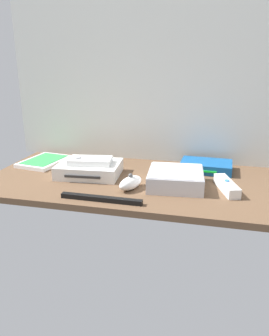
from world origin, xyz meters
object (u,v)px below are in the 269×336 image
object	(u,v)px
game_console	(89,169)
network_router	(206,166)
remote_nunchuk	(131,183)
remote_classic_pad	(90,161)
game_case	(44,161)
mini_computer	(176,178)
sensor_bar	(101,199)
remote_wand	(227,186)

from	to	relation	value
game_console	network_router	world-z (taller)	game_console
remote_nunchuk	remote_classic_pad	size ratio (longest dim) A/B	0.71
game_case	mini_computer	bearing A→B (deg)	-5.21
remote_classic_pad	sensor_bar	xyz separation A→B (cm)	(10.56, -19.30, -4.71)
sensor_bar	remote_classic_pad	bearing A→B (deg)	119.48
remote_classic_pad	sensor_bar	world-z (taller)	remote_classic_pad
game_case	remote_nunchuk	xyz separation A→B (cm)	(39.41, -18.69, 1.28)
mini_computer	game_case	xyz separation A→B (cm)	(-52.71, 13.13, -1.88)
game_console	remote_wand	distance (cm)	46.20
game_console	game_case	distance (cm)	24.21
mini_computer	network_router	bearing A→B (deg)	63.50
remote_nunchuk	remote_classic_pad	bearing A→B (deg)	175.31
network_router	remote_classic_pad	bearing A→B (deg)	-155.69
network_router	sensor_bar	world-z (taller)	network_router
remote_classic_pad	remote_nunchuk	bearing A→B (deg)	-35.21
game_console	remote_classic_pad	xyz separation A→B (cm)	(0.65, -1.07, 3.21)
game_console	game_case	size ratio (longest dim) A/B	1.06
game_console	remote_classic_pad	size ratio (longest dim) A/B	1.44
mini_computer	remote_classic_pad	bearing A→B (deg)	174.66
remote_nunchuk	remote_classic_pad	world-z (taller)	remote_classic_pad
game_case	remote_classic_pad	bearing A→B (deg)	-15.49
game_console	network_router	distance (cm)	41.96
sensor_bar	game_console	bearing A→B (deg)	119.61
mini_computer	sensor_bar	world-z (taller)	mini_computer
game_console	mini_computer	size ratio (longest dim) A/B	1.21
remote_classic_pad	remote_wand	bearing A→B (deg)	-11.79
game_console	remote_wand	bearing A→B (deg)	-9.22
network_router	remote_nunchuk	bearing A→B (deg)	-130.61
remote_classic_pad	sensor_bar	bearing A→B (deg)	-69.65
network_router	game_case	bearing A→B (deg)	-172.65
remote_wand	game_console	bearing A→B (deg)	158.18
game_case	remote_wand	xyz separation A→B (cm)	(68.35, -13.09, 0.75)
game_case	remote_classic_pad	distance (cm)	25.61
game_console	mini_computer	bearing A→B (deg)	-11.72
network_router	remote_wand	xyz separation A→B (cm)	(6.59, -18.10, -0.19)
game_case	sensor_bar	xyz separation A→B (cm)	(33.52, -29.65, -0.06)
network_router	remote_wand	distance (cm)	19.27
remote_nunchuk	game_case	bearing A→B (deg)	176.81
remote_wand	sensor_bar	size ratio (longest dim) A/B	0.63
game_console	network_router	bearing A→B (deg)	15.42
network_router	sensor_bar	bearing A→B (deg)	-126.46
remote_nunchuk	remote_classic_pad	xyz separation A→B (cm)	(-16.45, 8.34, 3.37)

